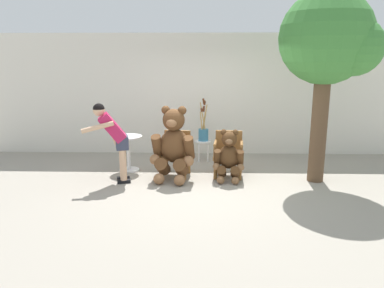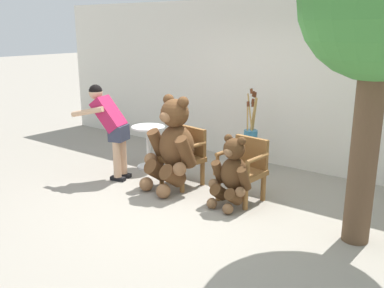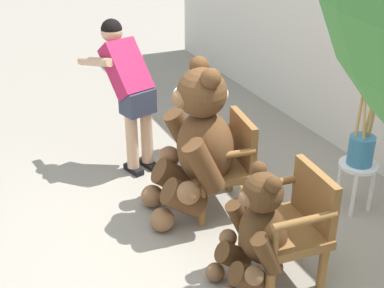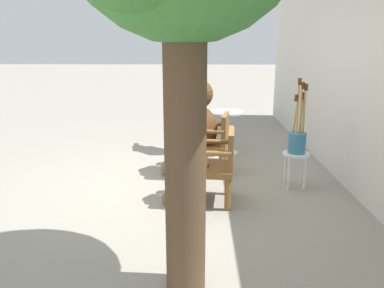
# 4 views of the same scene
# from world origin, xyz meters

# --- Properties ---
(ground_plane) EXTENTS (60.00, 60.00, 0.00)m
(ground_plane) POSITION_xyz_m (0.00, 0.00, 0.00)
(ground_plane) COLOR gray
(wooden_chair_left) EXTENTS (0.64, 0.60, 0.86)m
(wooden_chair_left) POSITION_xyz_m (-0.50, 0.62, 0.46)
(wooden_chair_left) COLOR brown
(wooden_chair_left) RESTS_ON ground
(wooden_chair_right) EXTENTS (0.61, 0.57, 0.86)m
(wooden_chair_right) POSITION_xyz_m (0.52, 0.62, 0.46)
(wooden_chair_right) COLOR brown
(wooden_chair_right) RESTS_ON ground
(teddy_bear_large) EXTENTS (0.85, 0.84, 1.39)m
(teddy_bear_large) POSITION_xyz_m (-0.53, 0.36, 0.68)
(teddy_bear_large) COLOR brown
(teddy_bear_large) RESTS_ON ground
(teddy_bear_small) EXTENTS (0.58, 0.57, 0.97)m
(teddy_bear_small) POSITION_xyz_m (0.51, 0.33, 0.47)
(teddy_bear_small) COLOR #4C3019
(teddy_bear_small) RESTS_ON ground
(person_visitor) EXTENTS (0.78, 0.62, 1.48)m
(person_visitor) POSITION_xyz_m (-1.59, 0.14, 0.89)
(person_visitor) COLOR black
(person_visitor) RESTS_ON ground
(white_stool) EXTENTS (0.34, 0.34, 0.46)m
(white_stool) POSITION_xyz_m (0.04, 1.66, 0.36)
(white_stool) COLOR white
(white_stool) RESTS_ON ground
(brush_bucket) EXTENTS (0.22, 0.22, 0.94)m
(brush_bucket) POSITION_xyz_m (0.04, 1.66, 0.67)
(brush_bucket) COLOR teal
(brush_bucket) RESTS_ON white_stool
(round_side_table) EXTENTS (0.56, 0.56, 0.72)m
(round_side_table) POSITION_xyz_m (-1.48, 0.88, 0.45)
(round_side_table) COLOR white
(round_side_table) RESTS_ON ground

